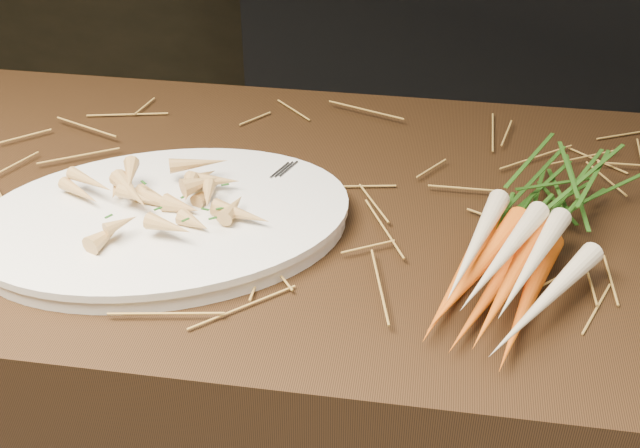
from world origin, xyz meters
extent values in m
cube|color=black|center=(0.00, 0.30, 0.45)|extent=(2.40, 0.70, 0.90)
cube|color=black|center=(0.30, 2.18, 0.40)|extent=(1.80, 0.60, 0.80)
cone|color=#E4570A|center=(0.10, 0.15, 0.92)|extent=(0.11, 0.25, 0.03)
cone|color=#E4570A|center=(0.14, 0.13, 0.92)|extent=(0.13, 0.24, 0.03)
cone|color=#E4570A|center=(0.18, 0.11, 0.92)|extent=(0.10, 0.25, 0.03)
cone|color=#E4570A|center=(0.12, 0.13, 0.94)|extent=(0.14, 0.24, 0.03)
cone|color=#E4570A|center=(0.16, 0.11, 0.94)|extent=(0.12, 0.25, 0.03)
cone|color=beige|center=(0.12, 0.15, 0.96)|extent=(0.09, 0.23, 0.04)
cone|color=beige|center=(0.15, 0.13, 0.96)|extent=(0.12, 0.22, 0.04)
cone|color=beige|center=(0.18, 0.12, 0.96)|extent=(0.11, 0.23, 0.04)
cone|color=beige|center=(0.19, 0.09, 0.94)|extent=(0.15, 0.21, 0.03)
ellipsoid|color=#28571A|center=(0.22, 0.33, 0.95)|extent=(0.22, 0.26, 0.08)
cube|color=silver|center=(-0.11, 0.24, 0.93)|extent=(0.08, 0.17, 0.00)
camera|label=1|loc=(0.05, -0.61, 1.51)|focal=45.00mm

